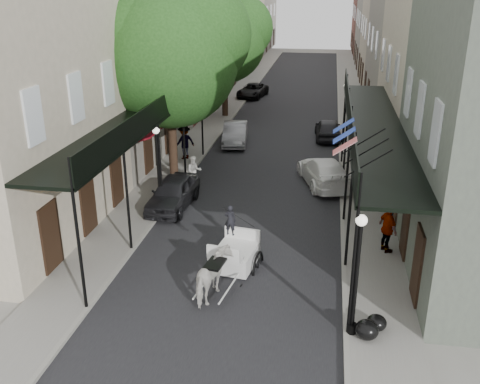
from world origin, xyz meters
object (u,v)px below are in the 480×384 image
at_px(lamppost_right_near, 357,274).
at_px(lamppost_right_far, 344,112).
at_px(lamppost_left, 158,166).
at_px(car_left_mid, 235,133).
at_px(carriage, 238,237).
at_px(pedestrian_sidewalk_right, 388,228).
at_px(horse, 214,276).
at_px(car_left_near, 173,193).
at_px(tree_far, 230,37).
at_px(car_right_far, 328,129).
at_px(pedestrian_sidewalk_left, 184,142).
at_px(tree_near, 177,51).
at_px(car_right_near, 324,172).
at_px(car_left_far, 253,91).
at_px(pedestrian_walking, 194,171).

relative_size(lamppost_right_near, lamppost_right_far, 1.00).
height_order(lamppost_left, car_left_mid, lamppost_left).
xyz_separation_m(carriage, pedestrian_sidewalk_right, (5.34, 1.54, 0.04)).
bearing_deg(lamppost_right_near, lamppost_right_far, 90.00).
bearing_deg(horse, car_left_near, -55.44).
relative_size(tree_far, car_right_far, 2.19).
relative_size(lamppost_right_far, pedestrian_sidewalk_left, 1.88).
bearing_deg(tree_near, lamppost_right_near, -55.73).
distance_m(lamppost_left, car_right_near, 8.53).
bearing_deg(car_left_mid, car_right_near, -55.69).
bearing_deg(car_left_far, car_right_far, -52.96).
distance_m(car_left_near, car_left_far, 25.30).
bearing_deg(car_left_mid, tree_near, -110.00).
bearing_deg(lamppost_left, lamppost_right_far, 55.65).
bearing_deg(horse, tree_near, -60.93).
xyz_separation_m(tree_near, carriage, (4.37, -8.41, -5.46)).
xyz_separation_m(tree_near, horse, (3.99, -10.84, -5.70)).
height_order(horse, pedestrian_sidewalk_right, pedestrian_sidewalk_right).
relative_size(car_left_near, car_left_far, 0.95).
height_order(horse, pedestrian_walking, horse).
bearing_deg(lamppost_left, car_right_far, 60.82).
relative_size(pedestrian_walking, car_right_near, 0.33).
bearing_deg(pedestrian_sidewalk_left, lamppost_right_far, 164.62).
distance_m(car_left_far, car_right_near, 22.27).
bearing_deg(car_right_far, carriage, 76.36).
xyz_separation_m(pedestrian_sidewalk_right, car_left_far, (-9.11, 28.39, -0.47)).
height_order(tree_near, car_left_near, tree_near).
relative_size(lamppost_right_near, carriage, 1.41).
height_order(pedestrian_sidewalk_left, car_left_far, pedestrian_sidewalk_left).
bearing_deg(car_left_far, pedestrian_sidewalk_right, -63.22).
relative_size(pedestrian_sidewalk_right, car_left_mid, 0.46).
bearing_deg(pedestrian_sidewalk_left, tree_far, -137.23).
relative_size(lamppost_left, pedestrian_sidewalk_left, 1.88).
distance_m(tree_far, pedestrian_sidewalk_left, 12.06).
bearing_deg(pedestrian_walking, car_right_near, -14.13).
height_order(carriage, pedestrian_sidewalk_right, carriage).
bearing_deg(tree_far, lamppost_left, -89.54).
relative_size(lamppost_left, horse, 1.99).
distance_m(car_left_near, car_left_mid, 10.60).
distance_m(tree_far, horse, 25.67).
xyz_separation_m(horse, carriage, (0.38, 2.43, 0.24)).
relative_size(horse, pedestrian_sidewalk_left, 0.95).
distance_m(pedestrian_sidewalk_left, car_right_near, 8.35).
bearing_deg(horse, pedestrian_sidewalk_left, -62.48).
relative_size(pedestrian_walking, pedestrian_sidewalk_right, 0.81).
relative_size(lamppost_right_far, car_left_near, 0.91).
height_order(tree_near, lamppost_right_near, tree_near).
bearing_deg(pedestrian_sidewalk_right, horse, 100.04).
bearing_deg(pedestrian_sidewalk_right, car_left_far, -6.91).
xyz_separation_m(lamppost_left, pedestrian_walking, (0.76, 3.23, -1.28)).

